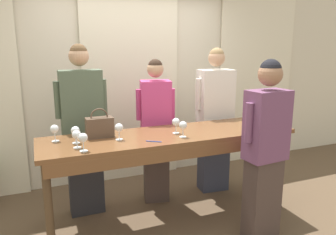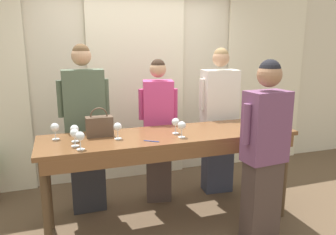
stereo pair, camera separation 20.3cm
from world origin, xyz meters
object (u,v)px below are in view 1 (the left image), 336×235
wine_glass_center_left (183,126)px  guest_olive_jacket (83,129)px  handbag (100,127)px  wine_glass_back_left (75,131)px  wine_bottle (251,115)px  wine_glass_front_left (55,130)px  wine_glass_center_mid (176,122)px  wine_glass_back_mid (119,128)px  host_pouring (265,149)px  wine_glass_center_right (77,135)px  tasting_bar (172,145)px  wine_glass_front_mid (83,138)px  guest_cream_sweater (215,120)px  guest_pink_top (156,130)px  wine_glass_front_right (253,110)px

wine_glass_center_left → guest_olive_jacket: size_ratio=0.08×
handbag → wine_glass_back_left: 0.27m
wine_bottle → wine_glass_back_left: size_ratio=2.04×
guest_olive_jacket → wine_glass_front_left: bearing=-127.0°
wine_glass_center_mid → wine_glass_back_mid: (-0.59, -0.01, 0.00)m
wine_glass_center_mid → wine_glass_back_mid: size_ratio=1.00×
host_pouring → guest_olive_jacket: bearing=142.1°
wine_bottle → guest_olive_jacket: 1.86m
wine_glass_center_mid → wine_bottle: bearing=0.4°
handbag → wine_glass_center_right: size_ratio=1.81×
wine_bottle → wine_glass_center_left: (-0.91, -0.16, -0.00)m
tasting_bar → handbag: handbag is taller
wine_glass_front_mid → wine_glass_center_left: 0.96m
wine_glass_front_left → guest_cream_sweater: 1.99m
wine_glass_center_right → wine_glass_back_mid: 0.41m
handbag → wine_glass_center_mid: 0.75m
tasting_bar → wine_glass_front_left: 1.14m
guest_cream_sweater → wine_bottle: bearing=-77.0°
wine_bottle → guest_pink_top: guest_pink_top is taller
wine_glass_center_right → guest_pink_top: size_ratio=0.09×
wine_glass_back_left → wine_glass_back_mid: same height
wine_glass_center_right → wine_glass_back_left: size_ratio=1.00×
guest_olive_jacket → guest_pink_top: 0.84m
wine_glass_front_mid → wine_glass_center_mid: 0.98m
guest_olive_jacket → guest_pink_top: bearing=0.0°
wine_glass_front_mid → handbag: bearing=60.8°
wine_glass_center_right → guest_pink_top: (0.98, 0.69, -0.22)m
wine_glass_front_left → guest_olive_jacket: guest_olive_jacket is taller
wine_glass_back_mid → guest_olive_jacket: size_ratio=0.08×
guest_olive_jacket → wine_glass_back_mid: bearing=-66.4°
guest_olive_jacket → host_pouring: size_ratio=1.08×
wine_glass_center_left → guest_cream_sweater: 1.08m
wine_glass_center_right → guest_olive_jacket: size_ratio=0.08×
tasting_bar → wine_glass_center_left: 0.28m
wine_glass_front_left → wine_glass_center_mid: bearing=-8.2°
wine_glass_front_right → wine_glass_back_left: 2.09m
wine_bottle → host_pouring: host_pouring is taller
wine_glass_front_right → wine_glass_back_mid: same height
guest_cream_sweater → wine_glass_front_mid: bearing=-155.2°
wine_glass_back_left → wine_bottle: bearing=-0.8°
wine_glass_back_mid → guest_olive_jacket: (-0.26, 0.58, -0.13)m
wine_glass_back_left → guest_cream_sweater: guest_cream_sweater is taller
wine_bottle → wine_glass_front_mid: (-1.87, -0.23, -0.00)m
tasting_bar → wine_glass_front_left: bearing=170.8°
tasting_bar → wine_glass_back_mid: bearing=179.6°
wine_glass_center_left → guest_olive_jacket: guest_olive_jacket is taller
wine_glass_back_left → host_pouring: host_pouring is taller
wine_glass_back_mid → wine_glass_front_mid: bearing=-148.8°
wine_glass_center_mid → tasting_bar: bearing=-166.3°
wine_glass_front_mid → wine_glass_center_mid: same height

